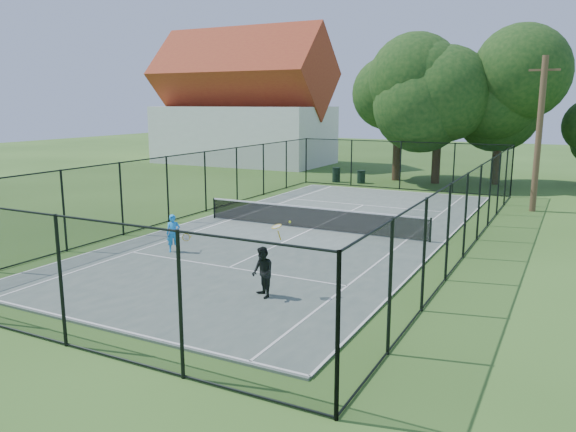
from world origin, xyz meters
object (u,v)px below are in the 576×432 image
at_px(trash_bin_left, 336,175).
at_px(trash_bin_right, 361,177).
at_px(player_black, 263,272).
at_px(utility_pole, 539,134).
at_px(player_blue, 173,233).
at_px(tennis_net, 312,217).

height_order(trash_bin_left, trash_bin_right, trash_bin_left).
relative_size(trash_bin_right, player_black, 0.41).
relative_size(trash_bin_left, utility_pole, 0.13).
relative_size(utility_pole, player_black, 3.61).
bearing_deg(utility_pole, trash_bin_right, 153.59).
distance_m(trash_bin_right, utility_pole, 12.81).
height_order(trash_bin_left, utility_pole, utility_pole).
bearing_deg(player_black, utility_pole, 72.11).
xyz_separation_m(trash_bin_left, player_black, (7.18, -22.56, 0.27)).
xyz_separation_m(trash_bin_left, trash_bin_right, (1.70, 0.27, -0.07)).
relative_size(trash_bin_right, player_blue, 0.63).
bearing_deg(trash_bin_right, trash_bin_left, -171.08).
distance_m(trash_bin_left, player_blue, 19.96).
height_order(trash_bin_right, player_blue, player_blue).
relative_size(tennis_net, utility_pole, 1.34).
relative_size(trash_bin_left, player_blue, 0.74).
height_order(utility_pole, player_blue, utility_pole).
bearing_deg(player_blue, trash_bin_right, 90.69).
xyz_separation_m(tennis_net, player_blue, (-2.85, -5.64, 0.16)).
xyz_separation_m(trash_bin_right, utility_pole, (11.07, -5.50, 3.39)).
xyz_separation_m(trash_bin_left, utility_pole, (12.77, -5.23, 3.32)).
xyz_separation_m(utility_pole, player_blue, (-10.82, -14.64, -3.09)).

